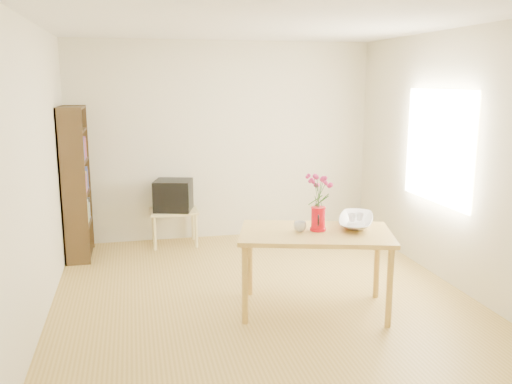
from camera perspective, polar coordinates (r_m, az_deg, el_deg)
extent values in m
plane|color=#A8853B|center=(5.40, 0.72, -11.09)|extent=(4.50, 4.50, 0.00)
plane|color=white|center=(5.01, 0.80, 17.53)|extent=(4.50, 4.50, 0.00)
plane|color=beige|center=(7.23, -3.46, 5.37)|extent=(4.00, 0.00, 4.00)
plane|color=beige|center=(2.95, 11.13, -4.01)|extent=(4.00, 0.00, 4.00)
plane|color=beige|center=(4.97, -22.26, 1.67)|extent=(0.00, 4.50, 4.50)
plane|color=beige|center=(5.84, 20.22, 3.19)|extent=(0.00, 4.50, 4.50)
plane|color=white|center=(6.07, 18.60, 4.54)|extent=(0.00, 1.30, 1.30)
cube|color=#BD9241|center=(4.93, 6.30, -4.39)|extent=(1.52, 1.12, 0.04)
cylinder|color=#BD9241|center=(4.75, -1.17, -9.76)|extent=(0.06, 0.06, 0.71)
cylinder|color=#BD9241|center=(4.82, 13.89, -9.77)|extent=(0.06, 0.06, 0.71)
cylinder|color=#BD9241|center=(5.36, -0.64, -7.21)|extent=(0.06, 0.06, 0.71)
cylinder|color=#BD9241|center=(5.42, 12.62, -7.27)|extent=(0.06, 0.06, 0.71)
cube|color=#D3BD77|center=(7.02, -8.64, -2.02)|extent=(0.60, 0.45, 0.03)
cylinder|color=#D3BD77|center=(6.89, -10.63, -4.33)|extent=(0.04, 0.04, 0.43)
cylinder|color=#D3BD77|center=(6.92, -6.32, -4.12)|extent=(0.04, 0.04, 0.43)
cylinder|color=#D3BD77|center=(7.25, -10.75, -3.54)|extent=(0.04, 0.04, 0.43)
cylinder|color=#D3BD77|center=(7.28, -6.66, -3.34)|extent=(0.04, 0.04, 0.43)
cube|color=#302010|center=(6.40, -18.69, 0.33)|extent=(0.28, 0.02, 1.80)
cube|color=#302010|center=(7.06, -18.17, 1.38)|extent=(0.28, 0.03, 1.80)
cube|color=#302010|center=(6.75, -19.53, 0.83)|extent=(0.02, 0.70, 1.80)
cube|color=#302010|center=(6.93, -17.97, -6.12)|extent=(0.27, 0.65, 0.02)
cube|color=#302010|center=(6.84, -18.15, -3.24)|extent=(0.27, 0.65, 0.02)
cube|color=#302010|center=(6.75, -18.36, -0.12)|extent=(0.27, 0.65, 0.02)
cube|color=#302010|center=(6.69, -18.56, 3.07)|extent=(0.27, 0.65, 0.02)
cube|color=#302010|center=(6.65, -18.76, 6.14)|extent=(0.27, 0.65, 0.02)
cube|color=#302010|center=(6.63, -18.91, 8.37)|extent=(0.27, 0.65, 0.02)
cylinder|color=red|center=(4.94, 6.56, -2.87)|extent=(0.13, 0.13, 0.21)
cylinder|color=red|center=(4.97, 6.53, -3.91)|extent=(0.15, 0.15, 0.02)
cylinder|color=red|center=(4.92, 6.58, -1.64)|extent=(0.13, 0.13, 0.01)
cone|color=red|center=(4.88, 6.99, -2.05)|extent=(0.06, 0.08, 0.06)
torus|color=black|center=(5.00, 6.01, -2.56)|extent=(0.05, 0.10, 0.10)
imported|color=white|center=(4.91, 4.66, -3.64)|extent=(0.15, 0.15, 0.09)
imported|color=white|center=(5.16, 10.55, -1.06)|extent=(0.62, 0.62, 0.44)
imported|color=white|center=(5.15, 10.12, -1.57)|extent=(0.09, 0.09, 0.06)
imported|color=white|center=(5.21, 10.90, -1.48)|extent=(0.08, 0.08, 0.06)
cube|color=black|center=(6.98, -8.69, -0.34)|extent=(0.54, 0.51, 0.39)
cube|color=black|center=(7.04, -8.75, -0.06)|extent=(0.36, 0.30, 0.27)
cube|color=black|center=(6.77, -8.56, -0.53)|extent=(0.34, 0.10, 0.27)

